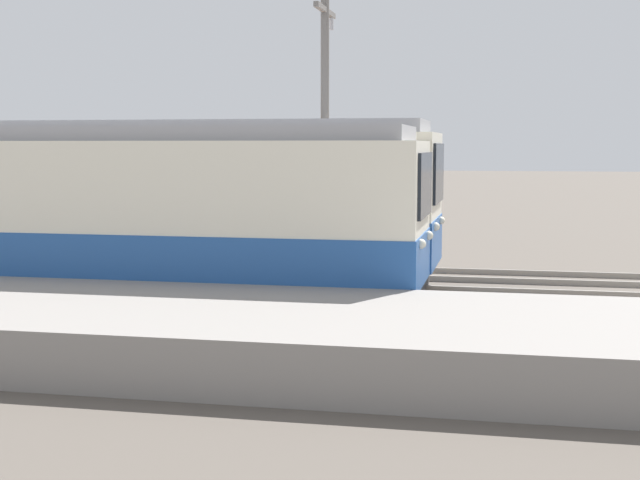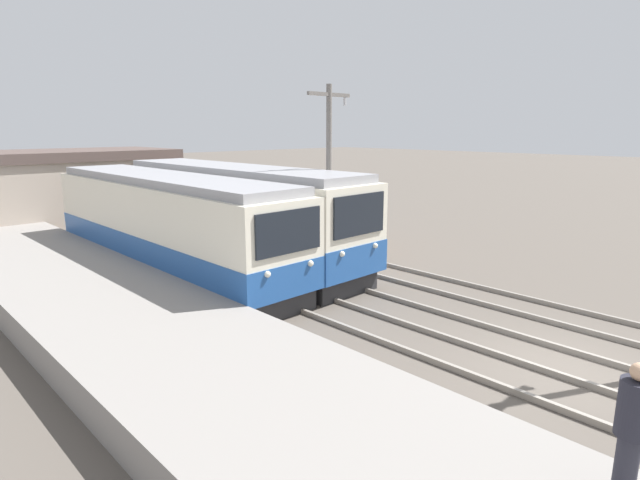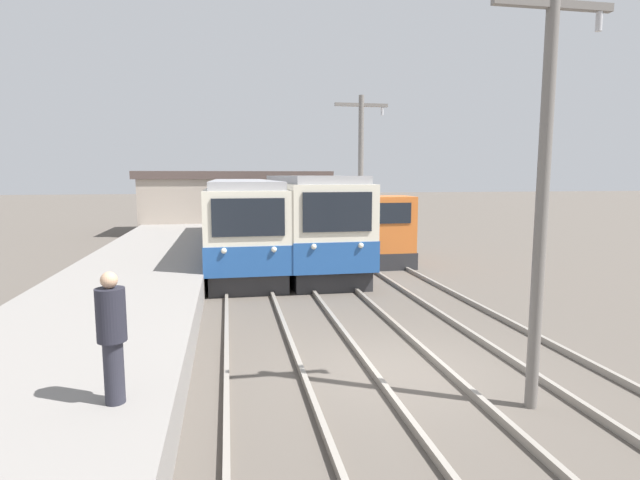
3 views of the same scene
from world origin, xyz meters
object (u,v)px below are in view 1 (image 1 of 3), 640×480
object	(u,v)px
commuter_train_left	(88,225)
catenary_mast_mid	(325,128)
commuter_train_center	(152,211)
shunting_locomotive	(218,225)

from	to	relation	value
commuter_train_left	catenary_mast_mid	size ratio (longest dim) A/B	2.01
commuter_train_center	shunting_locomotive	world-z (taller)	commuter_train_center
commuter_train_left	shunting_locomotive	distance (m)	5.88
commuter_train_left	shunting_locomotive	xyz separation A→B (m)	(5.80, -0.80, -0.49)
commuter_train_center	catenary_mast_mid	xyz separation A→B (m)	(1.51, -3.76, 1.93)
commuter_train_left	commuter_train_center	world-z (taller)	commuter_train_center
shunting_locomotive	commuter_train_center	bearing A→B (deg)	169.17
commuter_train_center	catenary_mast_mid	distance (m)	4.49
catenary_mast_mid	shunting_locomotive	bearing A→B (deg)	64.91
shunting_locomotive	commuter_train_left	bearing A→B (deg)	172.18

